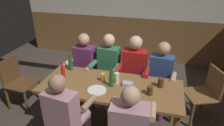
{
  "coord_description": "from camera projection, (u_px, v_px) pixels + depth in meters",
  "views": [
    {
      "loc": [
        0.65,
        -2.34,
        2.27
      ],
      "look_at": [
        0.0,
        0.08,
        1.05
      ],
      "focal_mm": 32.61,
      "sensor_mm": 36.0,
      "label": 1
    }
  ],
  "objects": [
    {
      "name": "ground_plane",
      "position": [
        111.0,
        125.0,
        3.18
      ],
      "size": [
        7.08,
        7.08,
        0.0
      ],
      "primitive_type": "plane",
      "color": "#423A33"
    },
    {
      "name": "back_wall_wainscot",
      "position": [
        138.0,
        39.0,
        5.19
      ],
      "size": [
        5.9,
        0.12,
        1.08
      ],
      "primitive_type": "cube",
      "color": "brown",
      "rests_on": "ground_plane"
    },
    {
      "name": "dining_table",
      "position": [
        111.0,
        91.0,
        2.9
      ],
      "size": [
        1.98,
        0.8,
        0.73
      ],
      "color": "brown",
      "rests_on": "ground_plane"
    },
    {
      "name": "person_0",
      "position": [
        83.0,
        64.0,
        3.59
      ],
      "size": [
        0.52,
        0.55,
        1.21
      ],
      "rotation": [
        0.0,
        0.0,
        3.06
      ],
      "color": "#6B2D66",
      "rests_on": "ground_plane"
    },
    {
      "name": "person_1",
      "position": [
        108.0,
        67.0,
        3.48
      ],
      "size": [
        0.52,
        0.54,
        1.24
      ],
      "rotation": [
        0.0,
        0.0,
        3.05
      ],
      "color": "#33724C",
      "rests_on": "ground_plane"
    },
    {
      "name": "person_2",
      "position": [
        134.0,
        69.0,
        3.38
      ],
      "size": [
        0.54,
        0.51,
        1.25
      ],
      "rotation": [
        0.0,
        0.0,
        3.13
      ],
      "color": "#AD1919",
      "rests_on": "ground_plane"
    },
    {
      "name": "person_3",
      "position": [
        160.0,
        75.0,
        3.27
      ],
      "size": [
        0.53,
        0.56,
        1.19
      ],
      "rotation": [
        0.0,
        0.0,
        3.02
      ],
      "color": "#2D4C84",
      "rests_on": "ground_plane"
    },
    {
      "name": "person_4",
      "position": [
        66.0,
        112.0,
        2.44
      ],
      "size": [
        0.55,
        0.57,
        1.22
      ],
      "rotation": [
        0.0,
        0.0,
        -0.14
      ],
      "color": "#B78493",
      "rests_on": "ground_plane"
    },
    {
      "name": "person_5",
      "position": [
        130.0,
        125.0,
        2.24
      ],
      "size": [
        0.56,
        0.54,
        1.2
      ],
      "rotation": [
        0.0,
        0.0,
        0.05
      ],
      "color": "#B78493",
      "rests_on": "ground_plane"
    },
    {
      "name": "chair_empty_near_right",
      "position": [
        18.0,
        81.0,
        3.44
      ],
      "size": [
        0.47,
        0.47,
        0.88
      ],
      "rotation": [
        0.0,
        0.0,
        -1.63
      ],
      "color": "brown",
      "rests_on": "ground_plane"
    },
    {
      "name": "chair_empty_near_left",
      "position": [
        205.0,
        93.0,
        3.13
      ],
      "size": [
        0.57,
        0.57,
        0.88
      ],
      "rotation": [
        0.0,
        0.0,
        -4.33
      ],
      "color": "brown",
      "rests_on": "ground_plane"
    },
    {
      "name": "condiment_caddy",
      "position": [
        128.0,
        84.0,
        2.84
      ],
      "size": [
        0.14,
        0.1,
        0.05
      ],
      "primitive_type": "cube",
      "color": "#B2B7BC",
      "rests_on": "dining_table"
    },
    {
      "name": "plate_0",
      "position": [
        97.0,
        90.0,
        2.73
      ],
      "size": [
        0.25,
        0.25,
        0.01
      ],
      "primitive_type": "cylinder",
      "color": "white",
      "rests_on": "dining_table"
    },
    {
      "name": "bottle_0",
      "position": [
        111.0,
        79.0,
        2.79
      ],
      "size": [
        0.06,
        0.06,
        0.28
      ],
      "color": "#195923",
      "rests_on": "dining_table"
    },
    {
      "name": "bottle_1",
      "position": [
        63.0,
        73.0,
        2.93
      ],
      "size": [
        0.06,
        0.06,
        0.3
      ],
      "color": "red",
      "rests_on": "dining_table"
    },
    {
      "name": "bottle_2",
      "position": [
        71.0,
        64.0,
        3.23
      ],
      "size": [
        0.06,
        0.06,
        0.28
      ],
      "color": "#195923",
      "rests_on": "dining_table"
    },
    {
      "name": "pint_glass_0",
      "position": [
        161.0,
        83.0,
        2.79
      ],
      "size": [
        0.08,
        0.08,
        0.13
      ],
      "primitive_type": "cylinder",
      "color": "#4C2D19",
      "rests_on": "dining_table"
    },
    {
      "name": "pint_glass_1",
      "position": [
        103.0,
        77.0,
        2.92
      ],
      "size": [
        0.06,
        0.06,
        0.13
      ],
      "primitive_type": "cylinder",
      "color": "#E5C64C",
      "rests_on": "dining_table"
    },
    {
      "name": "pint_glass_2",
      "position": [
        59.0,
        80.0,
        2.87
      ],
      "size": [
        0.08,
        0.08,
        0.11
      ],
      "primitive_type": "cylinder",
      "color": "#E5C64C",
      "rests_on": "dining_table"
    },
    {
      "name": "pint_glass_3",
      "position": [
        150.0,
        91.0,
        2.63
      ],
      "size": [
        0.08,
        0.08,
        0.12
      ],
      "primitive_type": "cylinder",
      "color": "#4C2D19",
      "rests_on": "dining_table"
    },
    {
      "name": "pint_glass_4",
      "position": [
        117.0,
        78.0,
        2.89
      ],
      "size": [
        0.07,
        0.07,
        0.15
      ],
      "primitive_type": "cylinder",
      "color": "white",
      "rests_on": "dining_table"
    }
  ]
}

